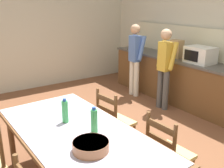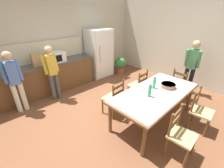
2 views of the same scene
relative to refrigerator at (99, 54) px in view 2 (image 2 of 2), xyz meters
The scene contains 21 objects.
ground_plane 2.77m from the refrigerator, 123.60° to the right, with size 8.32×8.32×0.00m, color brown.
wall_back 1.64m from the refrigerator, 162.05° to the left, with size 6.52×0.12×2.90m, color beige.
wall_right 2.90m from the refrigerator, 50.48° to the right, with size 0.12×5.20×2.90m, color beige.
kitchen_counter 2.21m from the refrigerator, behind, with size 3.30×0.66×0.91m.
counter_splashback 2.23m from the refrigerator, behind, with size 3.26×0.03×0.60m, color beige.
refrigerator is the anchor object (origin of this frame).
microwave 1.65m from the refrigerator, behind, with size 0.50×0.39×0.30m.
paper_bag 2.21m from the refrigerator, behind, with size 0.24×0.16×0.36m, color tan.
dining_table 3.06m from the refrigerator, 104.66° to the right, with size 2.17×1.09×0.76m.
bottle_near_centre 3.14m from the refrigerator, 109.35° to the right, with size 0.07×0.07×0.27m.
bottle_off_centre 2.90m from the refrigerator, 103.34° to the right, with size 0.07×0.07×0.27m.
serving_bowl 3.04m from the refrigerator, 97.46° to the right, with size 0.32×0.32×0.09m.
chair_head_end 3.00m from the refrigerator, 78.52° to the right, with size 0.43×0.45×0.91m.
chair_side_far_left 2.54m from the refrigerator, 120.54° to the right, with size 0.46×0.45×0.91m.
chair_side_far_right 2.20m from the refrigerator, 98.37° to the right, with size 0.44×0.42×0.91m.
chair_side_near_left 3.99m from the refrigerator, 108.07° to the right, with size 0.45×0.43×0.91m.
chair_side_near_right 3.78m from the refrigerator, 94.11° to the right, with size 0.46×0.44×0.91m.
person_at_sink 2.95m from the refrigerator, behind, with size 0.39×0.27×1.55m.
person_at_counter 2.07m from the refrigerator, 166.02° to the right, with size 0.38×0.26×1.53m.
person_by_table 3.10m from the refrigerator, 68.43° to the right, with size 0.32×0.43×1.60m.
potted_plant 0.95m from the refrigerator, 31.41° to the right, with size 0.44×0.44×0.67m.
Camera 2 is at (-1.91, -2.19, 2.35)m, focal length 24.00 mm.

